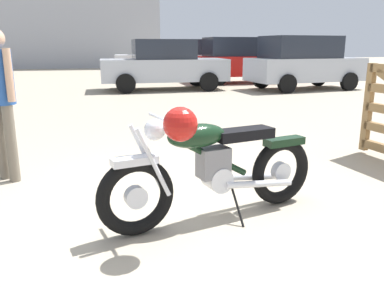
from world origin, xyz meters
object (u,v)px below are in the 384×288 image
Objects in this scene: red_hatchback_near at (240,60)px; white_estate_far at (164,65)px; vintage_motorcycle at (211,166)px; bystander at (0,90)px; dark_sedan_left at (303,62)px; blue_hatchback_right at (169,57)px.

red_hatchback_near is 0.92× the size of white_estate_far.
white_estate_far is at bearing -110.46° from vintage_motorcycle.
bystander is at bearing -122.69° from red_hatchback_near.
dark_sedan_left reaches higher than vintage_motorcycle.
blue_hatchback_right is at bearing -102.05° from white_estate_far.
white_estate_far is 1.05× the size of dark_sedan_left.
white_estate_far is (-3.40, -1.72, -0.08)m from red_hatchback_near.
dark_sedan_left is (3.48, -5.90, -0.02)m from blue_hatchback_right.
dark_sedan_left is at bearing 167.60° from white_estate_far.
white_estate_far is 4.74m from dark_sedan_left.
dark_sedan_left is (4.61, -1.12, 0.08)m from white_estate_far.
white_estate_far is (1.45, 10.28, 0.34)m from vintage_motorcycle.
blue_hatchback_right is at bearing -112.15° from vintage_motorcycle.
red_hatchback_near and dark_sedan_left have the same top height.
blue_hatchback_right reaches higher than vintage_motorcycle.
bystander is at bearing 70.21° from white_estate_far.
dark_sedan_left reaches higher than bystander.
bystander is at bearing 76.56° from blue_hatchback_right.
dark_sedan_left reaches higher than white_estate_far.
bystander is at bearing -51.86° from vintage_motorcycle.
blue_hatchback_right is (2.58, 15.07, 0.45)m from vintage_motorcycle.
dark_sedan_left is (7.96, 7.60, -0.10)m from bystander.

